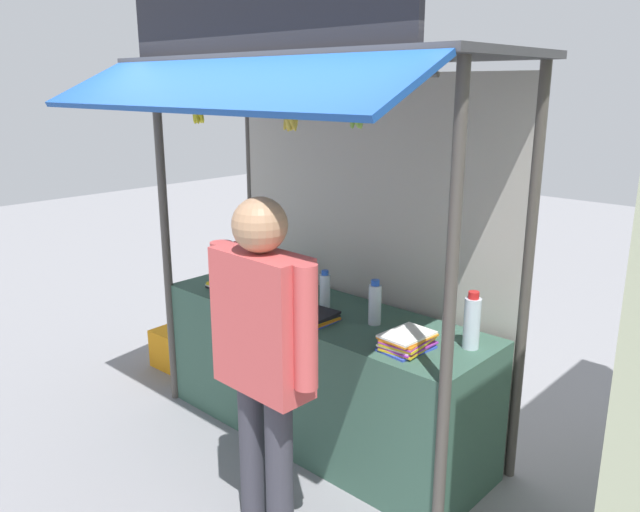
# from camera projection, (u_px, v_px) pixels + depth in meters

# --- Properties ---
(ground_plane) EXTENTS (20.00, 20.00, 0.00)m
(ground_plane) POSITION_uv_depth(u_px,v_px,m) (320.00, 433.00, 4.19)
(ground_plane) COLOR gray
(stall_counter) EXTENTS (2.28, 0.71, 0.88)m
(stall_counter) POSITION_uv_depth(u_px,v_px,m) (320.00, 373.00, 4.07)
(stall_counter) COLOR #385B4C
(stall_counter) RESTS_ON ground
(stall_structure) EXTENTS (2.48, 1.53, 2.76)m
(stall_structure) POSITION_uv_depth(u_px,v_px,m) (331.00, 184.00, 3.81)
(stall_structure) COLOR #4C4742
(stall_structure) RESTS_ON ground
(water_bottle_far_left) EXTENTS (0.08, 0.08, 0.27)m
(water_bottle_far_left) POSITION_uv_depth(u_px,v_px,m) (375.00, 304.00, 3.68)
(water_bottle_far_left) COLOR silver
(water_bottle_far_left) RESTS_ON stall_counter
(water_bottle_mid_left) EXTENTS (0.07, 0.07, 0.24)m
(water_bottle_mid_left) POSITION_uv_depth(u_px,v_px,m) (325.00, 290.00, 3.97)
(water_bottle_mid_left) COLOR silver
(water_bottle_mid_left) RESTS_ON stall_counter
(water_bottle_front_right) EXTENTS (0.09, 0.09, 0.32)m
(water_bottle_front_right) POSITION_uv_depth(u_px,v_px,m) (472.00, 322.00, 3.34)
(water_bottle_front_right) COLOR silver
(water_bottle_front_right) RESTS_ON stall_counter
(water_bottle_back_right) EXTENTS (0.08, 0.08, 0.28)m
(water_bottle_back_right) POSITION_uv_depth(u_px,v_px,m) (282.00, 278.00, 4.16)
(water_bottle_back_right) COLOR silver
(water_bottle_back_right) RESTS_ON stall_counter
(water_bottle_back_left) EXTENTS (0.07, 0.07, 0.26)m
(water_bottle_back_left) POSITION_uv_depth(u_px,v_px,m) (300.00, 276.00, 4.24)
(water_bottle_back_left) COLOR silver
(water_bottle_back_left) RESTS_ON stall_counter
(magazine_stack_right) EXTENTS (0.24, 0.31, 0.09)m
(magazine_stack_right) POSITION_uv_depth(u_px,v_px,m) (407.00, 341.00, 3.35)
(magazine_stack_right) COLOR blue
(magazine_stack_right) RESTS_ON stall_counter
(magazine_stack_left) EXTENTS (0.25, 0.24, 0.05)m
(magazine_stack_left) POSITION_uv_depth(u_px,v_px,m) (315.00, 316.00, 3.76)
(magazine_stack_left) COLOR blue
(magazine_stack_left) RESTS_ON stall_counter
(magazine_stack_front_left) EXTENTS (0.23, 0.28, 0.05)m
(magazine_stack_front_left) POSITION_uv_depth(u_px,v_px,m) (229.00, 283.00, 4.41)
(magazine_stack_front_left) COLOR black
(magazine_stack_front_left) RESTS_ON stall_counter
(magazine_stack_rear_center) EXTENTS (0.25, 0.30, 0.07)m
(magazine_stack_rear_center) POSITION_uv_depth(u_px,v_px,m) (239.00, 296.00, 4.10)
(magazine_stack_rear_center) COLOR blue
(magazine_stack_rear_center) RESTS_ON stall_counter
(banana_bunch_inner_right) EXTENTS (0.09, 0.09, 0.23)m
(banana_bunch_inner_right) POSITION_uv_depth(u_px,v_px,m) (357.00, 113.00, 2.88)
(banana_bunch_inner_right) COLOR #332D23
(banana_bunch_inner_left) EXTENTS (0.09, 0.09, 0.26)m
(banana_bunch_inner_left) POSITION_uv_depth(u_px,v_px,m) (291.00, 118.00, 3.17)
(banana_bunch_inner_left) COLOR #332D23
(banana_bunch_rightmost) EXTENTS (0.08, 0.08, 0.25)m
(banana_bunch_rightmost) POSITION_uv_depth(u_px,v_px,m) (198.00, 111.00, 3.67)
(banana_bunch_rightmost) COLOR #332D23
(vendor_person) EXTENTS (0.67, 0.25, 1.78)m
(vendor_person) POSITION_uv_depth(u_px,v_px,m) (263.00, 345.00, 2.94)
(vendor_person) COLOR #383842
(vendor_person) RESTS_ON ground
(plastic_crate) EXTENTS (0.46, 0.46, 0.31)m
(plastic_crate) POSITION_uv_depth(u_px,v_px,m) (187.00, 347.00, 5.18)
(plastic_crate) COLOR orange
(plastic_crate) RESTS_ON ground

